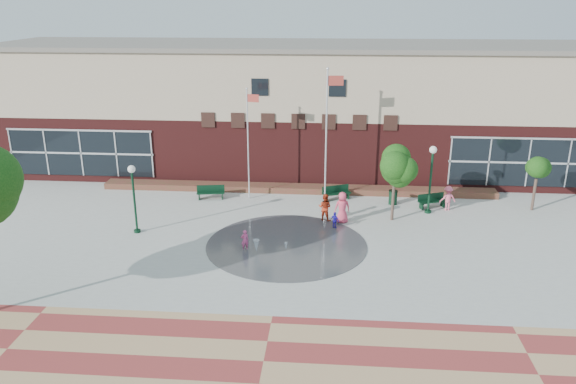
# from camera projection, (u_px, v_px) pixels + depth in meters

# --- Properties ---
(ground) EXTENTS (120.00, 120.00, 0.00)m
(ground) POSITION_uv_depth(u_px,v_px,m) (281.00, 271.00, 26.52)
(ground) COLOR #666056
(ground) RESTS_ON ground
(plaza_concrete) EXTENTS (46.00, 18.00, 0.01)m
(plaza_concrete) POSITION_uv_depth(u_px,v_px,m) (288.00, 237.00, 30.29)
(plaza_concrete) COLOR #A8A8A0
(plaza_concrete) RESTS_ON ground
(paver_band) EXTENTS (46.00, 6.00, 0.01)m
(paver_band) POSITION_uv_depth(u_px,v_px,m) (264.00, 362.00, 19.92)
(paver_band) COLOR #963330
(paver_band) RESTS_ON ground
(splash_pad) EXTENTS (8.40, 8.40, 0.01)m
(splash_pad) POSITION_uv_depth(u_px,v_px,m) (286.00, 245.00, 29.35)
(splash_pad) COLOR #383A3D
(splash_pad) RESTS_ON ground
(library_building) EXTENTS (44.40, 10.40, 9.20)m
(library_building) POSITION_uv_depth(u_px,v_px,m) (302.00, 107.00, 41.47)
(library_building) COLOR #511B1A
(library_building) RESTS_ON ground
(flower_bed) EXTENTS (26.00, 1.20, 0.40)m
(flower_bed) POSITION_uv_depth(u_px,v_px,m) (297.00, 192.00, 37.45)
(flower_bed) COLOR maroon
(flower_bed) RESTS_ON ground
(flagpole_left) EXTENTS (0.82, 0.25, 7.12)m
(flagpole_left) POSITION_uv_depth(u_px,v_px,m) (248.00, 139.00, 34.88)
(flagpole_left) COLOR white
(flagpole_left) RESTS_ON ground
(flagpole_right) EXTENTS (1.04, 0.17, 8.41)m
(flagpole_right) POSITION_uv_depth(u_px,v_px,m) (327.00, 129.00, 34.03)
(flagpole_right) COLOR white
(flagpole_right) RESTS_ON ground
(lamp_left) EXTENTS (0.41, 0.41, 3.85)m
(lamp_left) POSITION_uv_depth(u_px,v_px,m) (134.00, 191.00, 30.15)
(lamp_left) COLOR black
(lamp_left) RESTS_ON ground
(lamp_right) EXTENTS (0.44, 0.44, 4.14)m
(lamp_right) POSITION_uv_depth(u_px,v_px,m) (431.00, 172.00, 32.91)
(lamp_right) COLOR black
(lamp_right) RESTS_ON ground
(bench_left) EXTENTS (1.82, 0.75, 0.89)m
(bench_left) POSITION_uv_depth(u_px,v_px,m) (211.00, 195.00, 35.98)
(bench_left) COLOR black
(bench_left) RESTS_ON ground
(bench_mid) EXTENTS (1.88, 1.21, 0.92)m
(bench_mid) POSITION_uv_depth(u_px,v_px,m) (336.00, 196.00, 35.82)
(bench_mid) COLOR black
(bench_mid) RESTS_ON ground
(bench_right) EXTENTS (1.83, 1.11, 0.89)m
(bench_right) POSITION_uv_depth(u_px,v_px,m) (432.00, 204.00, 34.45)
(bench_right) COLOR black
(bench_right) RESTS_ON ground
(trash_can) EXTENTS (0.56, 0.56, 0.92)m
(trash_can) POSITION_uv_depth(u_px,v_px,m) (393.00, 197.00, 34.99)
(trash_can) COLOR black
(trash_can) RESTS_ON ground
(tree_mid) EXTENTS (2.51, 2.51, 4.23)m
(tree_mid) POSITION_uv_depth(u_px,v_px,m) (395.00, 169.00, 31.66)
(tree_mid) COLOR #402F27
(tree_mid) RESTS_ON ground
(tree_small_right) EXTENTS (1.90, 1.90, 3.24)m
(tree_small_right) POSITION_uv_depth(u_px,v_px,m) (537.00, 173.00, 33.43)
(tree_small_right) COLOR #402F27
(tree_small_right) RESTS_ON ground
(water_jet_a) EXTENTS (0.34, 0.34, 0.65)m
(water_jet_a) POSITION_uv_depth(u_px,v_px,m) (256.00, 252.00, 28.51)
(water_jet_a) COLOR white
(water_jet_a) RESTS_ON ground
(water_jet_b) EXTENTS (0.18, 0.18, 0.41)m
(water_jet_b) POSITION_uv_depth(u_px,v_px,m) (286.00, 251.00, 28.71)
(water_jet_b) COLOR white
(water_jet_b) RESTS_ON ground
(child_splash) EXTENTS (0.47, 0.39, 1.09)m
(child_splash) POSITION_uv_depth(u_px,v_px,m) (245.00, 240.00, 28.62)
(child_splash) COLOR #DD4B8A
(child_splash) RESTS_ON ground
(adult_red) EXTENTS (0.94, 0.83, 1.62)m
(adult_red) POSITION_uv_depth(u_px,v_px,m) (325.00, 207.00, 32.35)
(adult_red) COLOR #AA2F16
(adult_red) RESTS_ON ground
(adult_pink) EXTENTS (1.01, 0.77, 1.84)m
(adult_pink) POSITION_uv_depth(u_px,v_px,m) (342.00, 208.00, 32.00)
(adult_pink) COLOR #E2425F
(adult_pink) RESTS_ON ground
(child_blue) EXTENTS (0.60, 0.53, 0.98)m
(child_blue) POSITION_uv_depth(u_px,v_px,m) (335.00, 220.00, 31.31)
(child_blue) COLOR #2416B2
(child_blue) RESTS_ON ground
(person_bench) EXTENTS (1.08, 0.74, 1.53)m
(person_bench) POSITION_uv_depth(u_px,v_px,m) (448.00, 198.00, 33.96)
(person_bench) COLOR #F26080
(person_bench) RESTS_ON ground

